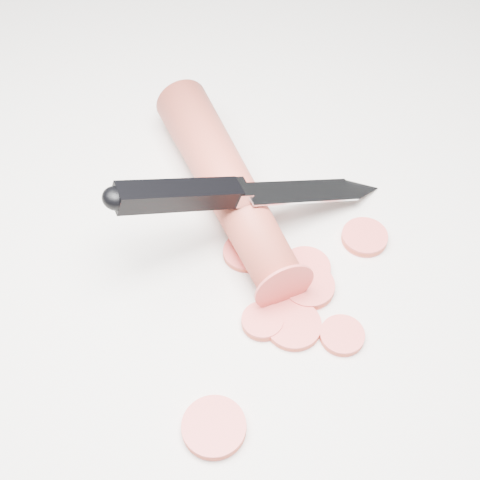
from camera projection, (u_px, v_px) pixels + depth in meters
ground at (231, 266)px, 0.51m from camera, size 2.40×2.40×0.00m
carrot at (227, 183)px, 0.53m from camera, size 0.08×0.22×0.04m
carrot_slice_0 at (214, 427)px, 0.42m from camera, size 0.04×0.04×0.01m
carrot_slice_1 at (282, 308)px, 0.48m from camera, size 0.04×0.04×0.01m
carrot_slice_2 at (246, 252)px, 0.51m from camera, size 0.03×0.03×0.01m
carrot_slice_3 at (306, 268)px, 0.50m from camera, size 0.04×0.04×0.01m
carrot_slice_4 at (365, 237)px, 0.52m from camera, size 0.04×0.04×0.01m
carrot_slice_5 at (293, 325)px, 0.47m from camera, size 0.04×0.04×0.01m
carrot_slice_6 at (262, 321)px, 0.47m from camera, size 0.03×0.03×0.01m
carrot_slice_7 at (342, 335)px, 0.47m from camera, size 0.03×0.03×0.01m
carrot_slice_8 at (308, 286)px, 0.49m from camera, size 0.04×0.04×0.01m
kitchen_knife at (256, 189)px, 0.49m from camera, size 0.23×0.06×0.09m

